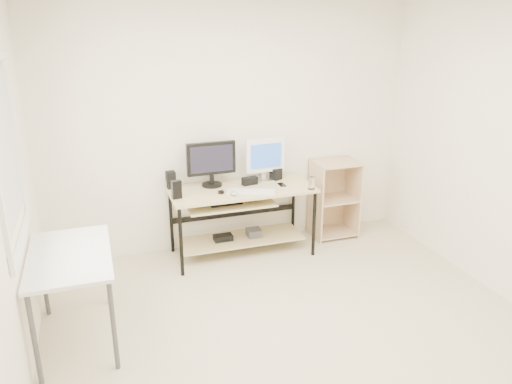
{
  "coord_description": "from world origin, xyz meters",
  "views": [
    {
      "loc": [
        -1.42,
        -3.05,
        2.43
      ],
      "look_at": [
        0.04,
        1.3,
        0.82
      ],
      "focal_mm": 35.0,
      "sensor_mm": 36.0,
      "label": 1
    }
  ],
  "objects": [
    {
      "name": "audio_controller",
      "position": [
        -0.69,
        1.56,
        0.84
      ],
      "size": [
        0.1,
        0.07,
        0.18
      ],
      "primitive_type": "cube",
      "rotation": [
        0.0,
        0.0,
        0.12
      ],
      "color": "black",
      "rests_on": "desk"
    },
    {
      "name": "mouse",
      "position": [
        -0.14,
        1.48,
        0.77
      ],
      "size": [
        0.09,
        0.12,
        0.04
      ],
      "primitive_type": "ellipsoid",
      "rotation": [
        0.0,
        0.0,
        -0.15
      ],
      "color": "#BABAC0",
      "rests_on": "desk"
    },
    {
      "name": "side_table",
      "position": [
        -1.68,
        0.6,
        0.67
      ],
      "size": [
        0.6,
        1.0,
        0.75
      ],
      "color": "white",
      "rests_on": "ground"
    },
    {
      "name": "coaster",
      "position": [
        0.67,
        1.38,
        0.75
      ],
      "size": [
        0.1,
        0.1,
        0.01
      ],
      "primitive_type": "cylinder",
      "rotation": [
        0.0,
        0.0,
        0.19
      ],
      "color": "#AC7F4D",
      "rests_on": "desk"
    },
    {
      "name": "center_speaker",
      "position": [
        0.11,
        1.74,
        0.79
      ],
      "size": [
        0.17,
        0.1,
        0.08
      ],
      "primitive_type": "cube",
      "rotation": [
        0.0,
        0.0,
        0.17
      ],
      "color": "black",
      "rests_on": "desk"
    },
    {
      "name": "white_imac",
      "position": [
        0.32,
        1.82,
        1.02
      ],
      "size": [
        0.44,
        0.14,
        0.47
      ],
      "rotation": [
        0.0,
        0.0,
        0.05
      ],
      "color": "silver",
      "rests_on": "desk"
    },
    {
      "name": "shelf_unit",
      "position": [
        1.15,
        1.82,
        0.45
      ],
      "size": [
        0.5,
        0.4,
        0.9
      ],
      "color": "#D8B487",
      "rests_on": "ground"
    },
    {
      "name": "room",
      "position": [
        -0.14,
        0.04,
        1.32
      ],
      "size": [
        4.01,
        4.01,
        2.62
      ],
      "color": "beige",
      "rests_on": "ground"
    },
    {
      "name": "desk",
      "position": [
        -0.03,
        1.66,
        0.54
      ],
      "size": [
        1.5,
        0.65,
        0.75
      ],
      "color": "#CEBB83",
      "rests_on": "ground"
    },
    {
      "name": "keyboard",
      "position": [
        0.05,
        1.5,
        0.76
      ],
      "size": [
        0.51,
        0.3,
        0.02
      ],
      "primitive_type": "cube",
      "rotation": [
        0.0,
        0.0,
        -0.36
      ],
      "color": "white",
      "rests_on": "desk"
    },
    {
      "name": "smartphone",
      "position": [
        0.43,
        1.61,
        0.75
      ],
      "size": [
        0.06,
        0.12,
        0.01
      ],
      "primitive_type": "cube",
      "rotation": [
        0.0,
        0.0,
        -0.01
      ],
      "color": "black",
      "rests_on": "desk"
    },
    {
      "name": "drinking_glass",
      "position": [
        0.67,
        1.38,
        0.82
      ],
      "size": [
        0.08,
        0.08,
        0.13
      ],
      "primitive_type": "cylinder",
      "rotation": [
        0.0,
        0.0,
        0.19
      ],
      "color": "white",
      "rests_on": "coaster"
    },
    {
      "name": "black_monitor",
      "position": [
        -0.28,
        1.82,
        1.02
      ],
      "size": [
        0.51,
        0.21,
        0.47
      ],
      "rotation": [
        0.0,
        0.0,
        0.02
      ],
      "color": "black",
      "rests_on": "desk"
    },
    {
      "name": "volume_puck",
      "position": [
        -0.25,
        1.56,
        0.76
      ],
      "size": [
        0.08,
        0.08,
        0.03
      ],
      "primitive_type": "cylinder",
      "rotation": [
        0.0,
        0.0,
        0.39
      ],
      "color": "black",
      "rests_on": "desk"
    },
    {
      "name": "speaker_left",
      "position": [
        -0.7,
        1.88,
        0.84
      ],
      "size": [
        0.1,
        0.1,
        0.18
      ],
      "rotation": [
        0.0,
        0.0,
        0.07
      ],
      "color": "black",
      "rests_on": "desk"
    },
    {
      "name": "speaker_right",
      "position": [
        0.44,
        1.82,
        0.81
      ],
      "size": [
        0.13,
        0.13,
        0.12
      ],
      "primitive_type": "cube",
      "rotation": [
        0.0,
        0.0,
        0.41
      ],
      "color": "black",
      "rests_on": "desk"
    }
  ]
}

